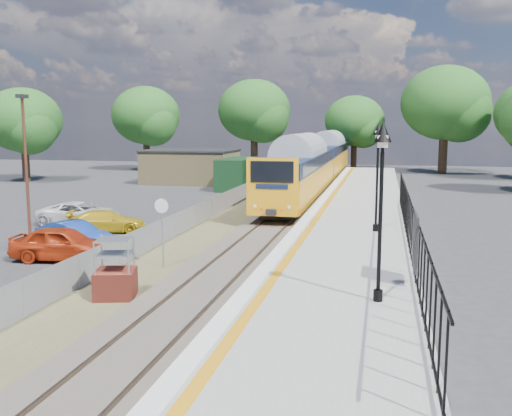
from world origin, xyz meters
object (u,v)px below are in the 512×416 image
(victorian_lamp_north, at_px, (378,152))
(carpark_lamp, at_px, (26,167))
(train, at_px, (317,161))
(brick_plinth, at_px, (115,270))
(car_blue, at_px, (74,235))
(car_red, at_px, (63,244))
(speed_sign, at_px, (162,222))
(victorian_lamp_south, at_px, (382,170))
(car_yellow, at_px, (107,221))
(car_white, at_px, (79,214))

(victorian_lamp_north, distance_m, carpark_lamp, 14.32)
(train, distance_m, brick_plinth, 33.18)
(carpark_lamp, relative_size, car_blue, 1.78)
(victorian_lamp_north, bearing_deg, car_red, -160.15)
(speed_sign, xyz_separation_m, carpark_lamp, (-5.74, 0.19, 1.96))
(victorian_lamp_south, height_order, car_red, victorian_lamp_south)
(victorian_lamp_south, bearing_deg, victorian_lamp_north, 91.15)
(victorian_lamp_south, height_order, victorian_lamp_north, same)
(brick_plinth, height_order, car_blue, brick_plinth)
(car_red, xyz_separation_m, car_blue, (-0.69, 2.06, -0.09))
(train, xyz_separation_m, car_blue, (-7.62, -26.75, -1.73))
(victorian_lamp_south, xyz_separation_m, car_blue, (-13.12, 7.64, -3.69))
(car_red, xyz_separation_m, car_yellow, (-1.15, 5.99, -0.14))
(car_blue, bearing_deg, car_white, 45.43)
(car_red, bearing_deg, speed_sign, -102.17)
(brick_plinth, distance_m, car_blue, 8.10)
(carpark_lamp, distance_m, car_yellow, 7.01)
(victorian_lamp_north, relative_size, car_red, 1.12)
(train, height_order, car_red, train)
(car_yellow, bearing_deg, victorian_lamp_north, -116.66)
(car_red, bearing_deg, brick_plinth, -140.80)
(car_red, bearing_deg, train, -20.28)
(victorian_lamp_north, distance_m, speed_sign, 9.51)
(car_yellow, bearing_deg, car_blue, 166.76)
(carpark_lamp, xyz_separation_m, car_white, (-2.34, 7.90, -3.16))
(car_yellow, relative_size, car_white, 0.86)
(train, bearing_deg, car_white, -116.59)
(victorian_lamp_south, bearing_deg, brick_plinth, 170.56)
(brick_plinth, xyz_separation_m, carpark_lamp, (-5.69, 4.02, 2.85))
(speed_sign, distance_m, car_red, 4.60)
(victorian_lamp_north, xyz_separation_m, brick_plinth, (-7.85, -8.66, -3.36))
(carpark_lamp, relative_size, car_white, 1.47)
(victorian_lamp_north, height_order, car_blue, victorian_lamp_north)
(brick_plinth, bearing_deg, victorian_lamp_north, 47.82)
(brick_plinth, relative_size, car_blue, 0.53)
(victorian_lamp_south, height_order, train, victorian_lamp_south)
(car_blue, xyz_separation_m, car_white, (-2.96, 5.61, 0.01))
(train, relative_size, car_red, 9.94)
(victorian_lamp_south, xyz_separation_m, car_yellow, (-13.59, 11.57, -3.74))
(victorian_lamp_south, bearing_deg, car_yellow, 139.58)
(victorian_lamp_north, relative_size, car_blue, 1.24)
(speed_sign, bearing_deg, car_white, 136.67)
(carpark_lamp, relative_size, car_red, 1.61)
(car_blue, relative_size, car_white, 0.83)
(car_yellow, bearing_deg, carpark_lamp, 158.60)
(carpark_lamp, relative_size, car_yellow, 1.71)
(speed_sign, xyz_separation_m, car_blue, (-5.12, 2.48, -1.22))
(victorian_lamp_south, relative_size, car_red, 1.12)
(brick_plinth, distance_m, speed_sign, 3.93)
(carpark_lamp, bearing_deg, car_red, 9.93)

